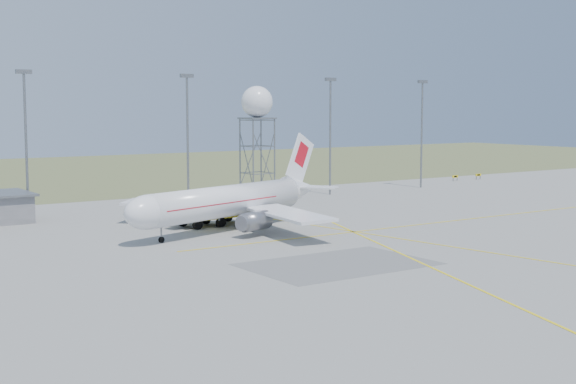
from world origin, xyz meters
TOP-DOWN VIEW (x-y plane):
  - grass_strip at (0.00, 140.00)m, footprint 400.00×120.00m
  - mast_a at (-35.00, 66.00)m, footprint 2.20×0.50m
  - mast_b at (-10.00, 66.00)m, footprint 2.20×0.50m
  - mast_c at (18.00, 66.00)m, footprint 2.20×0.50m
  - mast_d at (40.00, 66.00)m, footprint 2.20×0.50m
  - taxi_sign_near at (55.60, 72.00)m, footprint 1.60×0.17m
  - taxi_sign_far at (62.60, 72.00)m, footprint 1.60×0.17m
  - airliner_main at (-18.06, 39.77)m, footprint 33.98×32.09m
  - radar_tower at (3.08, 66.41)m, footprint 5.21×5.21m
  - fire_truck at (-17.08, 44.81)m, footprint 10.39×4.84m

SIDE VIEW (x-z plane):
  - grass_strip at x=0.00m, z-range 0.00..0.03m
  - taxi_sign_near at x=55.60m, z-range 0.29..1.49m
  - taxi_sign_far at x=62.60m, z-range 0.29..1.49m
  - fire_truck at x=-17.08m, z-range -0.08..3.96m
  - airliner_main at x=-18.06m, z-range -2.29..9.53m
  - radar_tower at x=3.08m, z-range 1.15..20.01m
  - mast_a at x=-35.00m, z-range 1.82..22.32m
  - mast_b at x=-10.00m, z-range 1.82..22.32m
  - mast_c at x=18.00m, z-range 1.82..22.32m
  - mast_d at x=40.00m, z-range 1.82..22.32m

